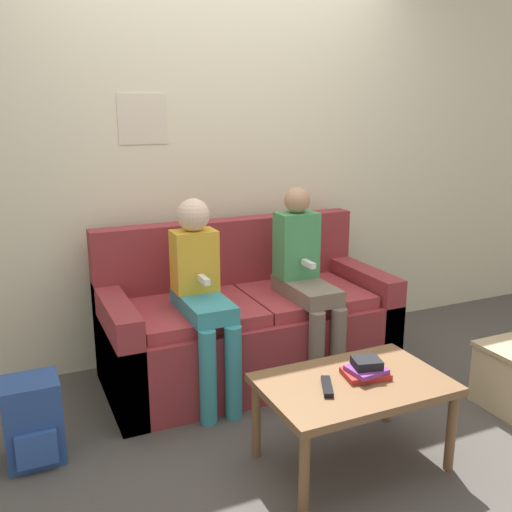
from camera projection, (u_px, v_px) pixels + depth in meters
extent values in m
plane|color=#4C4742|center=(284.00, 410.00, 3.09)|extent=(10.00, 10.00, 0.00)
cube|color=beige|center=(216.00, 155.00, 3.62)|extent=(8.00, 0.06, 2.60)
cube|color=beige|center=(143.00, 119.00, 3.35)|extent=(0.29, 0.00, 0.29)
cube|color=maroon|center=(249.00, 341.00, 3.44)|extent=(1.70, 0.77, 0.44)
cube|color=maroon|center=(229.00, 256.00, 3.60)|extent=(1.70, 0.14, 0.47)
cube|color=maroon|center=(118.00, 351.00, 3.11)|extent=(0.14, 0.77, 0.60)
cube|color=maroon|center=(358.00, 311.00, 3.73)|extent=(0.14, 0.77, 0.60)
cube|color=#A1343A|center=(195.00, 312.00, 3.21)|extent=(0.69, 0.61, 0.07)
cube|color=#A1343A|center=(304.00, 295.00, 3.49)|extent=(0.69, 0.61, 0.07)
cube|color=brown|center=(354.00, 384.00, 2.54)|extent=(0.83, 0.54, 0.04)
cylinder|color=brown|center=(304.00, 475.00, 2.24)|extent=(0.04, 0.04, 0.38)
cylinder|color=brown|center=(451.00, 432.00, 2.54)|extent=(0.04, 0.04, 0.38)
cylinder|color=brown|center=(256.00, 419.00, 2.65)|extent=(0.04, 0.04, 0.38)
cylinder|color=brown|center=(388.00, 388.00, 2.95)|extent=(0.04, 0.04, 0.38)
cylinder|color=teal|center=(208.00, 378.00, 2.91)|extent=(0.09, 0.09, 0.51)
cylinder|color=teal|center=(233.00, 372.00, 2.96)|extent=(0.09, 0.09, 0.51)
cube|color=teal|center=(203.00, 305.00, 3.08)|extent=(0.23, 0.48, 0.09)
cube|color=gold|center=(194.00, 261.00, 3.14)|extent=(0.24, 0.16, 0.34)
sphere|color=beige|center=(193.00, 215.00, 3.07)|extent=(0.18, 0.18, 0.18)
cube|color=white|center=(204.00, 280.00, 3.02)|extent=(0.03, 0.12, 0.03)
cylinder|color=#756656|center=(316.00, 356.00, 3.16)|extent=(0.09, 0.09, 0.51)
cylinder|color=#756656|center=(338.00, 351.00, 3.22)|extent=(0.09, 0.09, 0.51)
cube|color=#756656|center=(306.00, 290.00, 3.33)|extent=(0.23, 0.48, 0.09)
cube|color=#429356|center=(296.00, 245.00, 3.39)|extent=(0.24, 0.16, 0.39)
sphere|color=tan|center=(297.00, 200.00, 3.32)|extent=(0.15, 0.15, 0.15)
cube|color=white|center=(309.00, 264.00, 3.28)|extent=(0.03, 0.12, 0.03)
cube|color=black|center=(327.00, 387.00, 2.46)|extent=(0.11, 0.17, 0.02)
cube|color=red|center=(365.00, 374.00, 2.58)|extent=(0.22, 0.17, 0.03)
cube|color=#7A3389|center=(366.00, 370.00, 2.56)|extent=(0.17, 0.15, 0.02)
cube|color=black|center=(367.00, 363.00, 2.56)|extent=(0.14, 0.13, 0.04)
cube|color=#284789|center=(33.00, 420.00, 2.62)|extent=(0.25, 0.22, 0.40)
cube|color=#3055A5|center=(37.00, 450.00, 2.53)|extent=(0.18, 0.03, 0.16)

